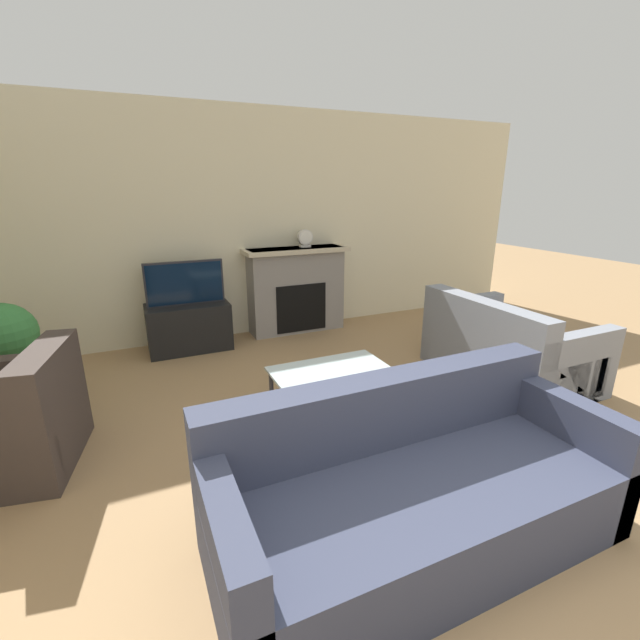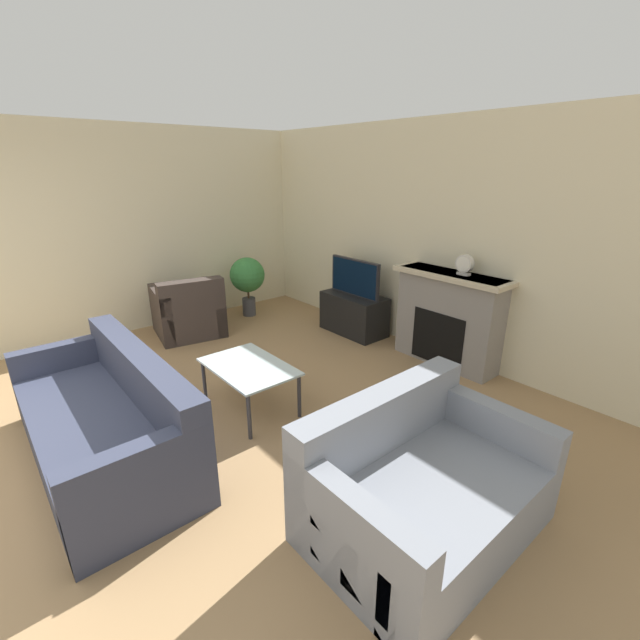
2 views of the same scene
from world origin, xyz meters
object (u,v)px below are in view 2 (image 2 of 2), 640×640
Objects in this scene: tv at (355,277)px; coffee_table at (249,370)px; couch_loveseat at (421,488)px; armchair_by_window at (189,313)px; potted_plant at (247,277)px; couch_sectional at (108,423)px; mantel_clock at (465,265)px.

coffee_table is at bearing -69.70° from tv.
couch_loveseat is at bearing -37.33° from tv.
armchair_by_window is 1.10× the size of potted_plant.
couch_sectional is at bearing -78.65° from tv.
couch_loveseat is 1.62× the size of potted_plant.
potted_plant is at bearing 72.60° from couch_loveseat.
tv is 3.43m from couch_loveseat.
potted_plant reaches higher than coffee_table.
tv is 2.30m from armchair_by_window.
tv reaches higher than armchair_by_window.
coffee_table is (0.79, -2.14, -0.38)m from tv.
couch_sectional is 2.16× the size of armchair_by_window.
armchair_by_window is at bearing 85.86° from couch_loveseat.
coffee_table is (2.19, -0.38, 0.10)m from armchair_by_window.
potted_plant is 3.24m from mantel_clock.
couch_sectional is 3.46m from potted_plant.
tv reaches higher than potted_plant.
couch_sectional is at bearing -95.53° from coffee_table.
potted_plant is at bearing 149.00° from coffee_table.
couch_sectional is 9.68× the size of mantel_clock.
couch_sectional is 1.46× the size of couch_loveseat.
couch_sectional is 2.37× the size of potted_plant.
potted_plant is at bearing 130.39° from couch_sectional.
couch_sectional is 3.70m from mantel_clock.
coffee_table is at bearing -107.38° from mantel_clock.
mantel_clock reaches higher than coffee_table.
couch_sectional is at bearing 62.77° from armchair_by_window.
couch_loveseat is 4.11m from armchair_by_window.
coffee_table is 2.52m from mantel_clock.
mantel_clock is at bearing 15.77° from potted_plant.
potted_plant is (-2.23, 2.63, 0.31)m from couch_sectional.
couch_sectional is at bearing -49.61° from potted_plant.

